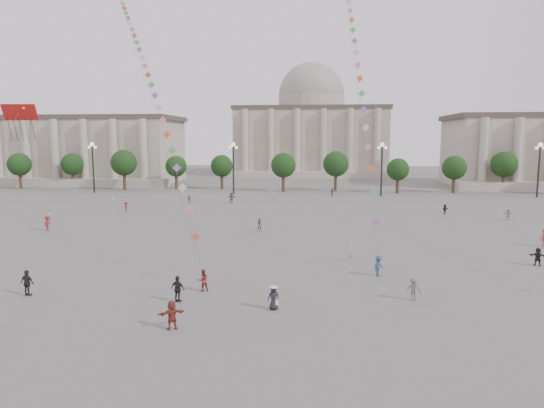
{
  "coord_description": "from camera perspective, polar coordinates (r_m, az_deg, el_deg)",
  "views": [
    {
      "loc": [
        2.23,
        -28.38,
        11.37
      ],
      "look_at": [
        -1.57,
        12.0,
        5.9
      ],
      "focal_mm": 32.0,
      "sensor_mm": 36.0,
      "label": 1
    }
  ],
  "objects": [
    {
      "name": "kite_train_west",
      "position": [
        64.24,
        -15.01,
        15.79
      ],
      "size": [
        25.26,
        46.76,
        64.77
      ],
      "color": "#3F3F3F",
      "rests_on": "ground"
    },
    {
      "name": "tree_row",
      "position": [
        106.57,
        4.18,
        4.45
      ],
      "size": [
        137.12,
        5.12,
        8.0
      ],
      "color": "#3B281D",
      "rests_on": "ground"
    },
    {
      "name": "kite_train_mid",
      "position": [
        69.16,
        9.1,
        21.35
      ],
      "size": [
        3.06,
        50.94,
        70.91
      ],
      "color": "#3F3F3F",
      "rests_on": "ground"
    },
    {
      "name": "kite_flyer_1",
      "position": [
        41.59,
        12.42,
        -7.13
      ],
      "size": [
        1.22,
        1.26,
        1.73
      ],
      "primitive_type": "imported",
      "rotation": [
        0.0,
        0.0,
        0.84
      ],
      "color": "navy",
      "rests_on": "ground"
    },
    {
      "name": "person_crowd_18",
      "position": [
        59.87,
        -1.46,
        -2.47
      ],
      "size": [
        0.86,
        0.7,
        1.64
      ],
      "primitive_type": "imported",
      "rotation": [
        0.0,
        0.0,
        6.18
      ],
      "color": "slate",
      "rests_on": "ground"
    },
    {
      "name": "hat_person",
      "position": [
        32.96,
        0.19,
        -10.9
      ],
      "size": [
        0.93,
        0.76,
        1.69
      ],
      "color": "black",
      "rests_on": "ground"
    },
    {
      "name": "person_crowd_3",
      "position": [
        49.97,
        28.81,
        -5.45
      ],
      "size": [
        1.61,
        1.1,
        1.67
      ],
      "primitive_type": "imported",
      "rotation": [
        0.0,
        0.0,
        2.7
      ],
      "color": "black",
      "rests_on": "ground"
    },
    {
      "name": "person_crowd_16",
      "position": [
        86.44,
        -9.72,
        0.54
      ],
      "size": [
        0.96,
        0.52,
        1.56
      ],
      "primitive_type": "imported",
      "rotation": [
        0.0,
        0.0,
        6.13
      ],
      "color": "slate",
      "rests_on": "ground"
    },
    {
      "name": "tourist_1",
      "position": [
        35.03,
        -11.02,
        -9.79
      ],
      "size": [
        1.18,
        0.8,
        1.87
      ],
      "primitive_type": "imported",
      "rotation": [
        0.0,
        0.0,
        2.8
      ],
      "color": "black",
      "rests_on": "ground"
    },
    {
      "name": "person_crowd_13",
      "position": [
        46.19,
        9.3,
        -5.67
      ],
      "size": [
        0.59,
        0.68,
        1.56
      ],
      "primitive_type": "imported",
      "rotation": [
        0.0,
        0.0,
        2.05
      ],
      "color": "#B3B3AF",
      "rests_on": "ground"
    },
    {
      "name": "person_crowd_6",
      "position": [
        36.12,
        16.32,
        -9.59
      ],
      "size": [
        1.13,
        0.72,
        1.66
      ],
      "primitive_type": "imported",
      "rotation": [
        0.0,
        0.0,
        6.18
      ],
      "color": "#5C5C61",
      "rests_on": "ground"
    },
    {
      "name": "person_crowd_10",
      "position": [
        88.12,
        -18.23,
        0.43
      ],
      "size": [
        0.58,
        0.71,
        1.67
      ],
      "primitive_type": "imported",
      "rotation": [
        0.0,
        0.0,
        1.91
      ],
      "color": "#B9B9B5",
      "rests_on": "ground"
    },
    {
      "name": "person_crowd_2",
      "position": [
        66.48,
        -24.89,
        -2.04
      ],
      "size": [
        0.83,
        1.31,
        1.93
      ],
      "primitive_type": "imported",
      "rotation": [
        0.0,
        0.0,
        1.48
      ],
      "color": "maroon",
      "rests_on": "ground"
    },
    {
      "name": "person_crowd_4",
      "position": [
        88.66,
        0.09,
        0.86
      ],
      "size": [
        1.16,
        1.6,
        1.67
      ],
      "primitive_type": "imported",
      "rotation": [
        0.0,
        0.0,
        4.23
      ],
      "color": "silver",
      "rests_on": "ground"
    },
    {
      "name": "hall_west",
      "position": [
        144.65,
        -27.04,
        5.68
      ],
      "size": [
        84.0,
        26.22,
        17.2
      ],
      "color": "gray",
      "rests_on": "ground"
    },
    {
      "name": "tourist_2",
      "position": [
        30.38,
        -11.71,
        -12.66
      ],
      "size": [
        1.69,
        1.28,
        1.78
      ],
      "primitive_type": "imported",
      "rotation": [
        0.0,
        0.0,
        3.67
      ],
      "color": "maroon",
      "rests_on": "ground"
    },
    {
      "name": "person_crowd_17",
      "position": [
        78.92,
        -16.78,
        -0.33
      ],
      "size": [
        1.14,
        1.2,
        1.64
      ],
      "primitive_type": "imported",
      "rotation": [
        0.0,
        0.0,
        2.26
      ],
      "color": "maroon",
      "rests_on": "ground"
    },
    {
      "name": "hall_central",
      "position": [
        157.64,
        4.61,
        8.7
      ],
      "size": [
        48.3,
        34.3,
        35.5
      ],
      "color": "gray",
      "rests_on": "ground"
    },
    {
      "name": "lamp_post_far_west",
      "position": [
        109.21,
        -20.34,
        5.1
      ],
      "size": [
        2.0,
        0.9,
        10.65
      ],
      "color": "#262628",
      "rests_on": "ground"
    },
    {
      "name": "kite_flyer_0",
      "position": [
        37.16,
        -8.12,
        -8.86
      ],
      "size": [
        1.02,
        0.96,
        1.68
      ],
      "primitive_type": "imported",
      "rotation": [
        0.0,
        0.0,
        3.66
      ],
      "color": "maroon",
      "rests_on": "ground"
    },
    {
      "name": "person_crowd_9",
      "position": [
        78.08,
        19.68,
        -0.58
      ],
      "size": [
        1.37,
        1.26,
        1.52
      ],
      "primitive_type": "imported",
      "rotation": [
        0.0,
        0.0,
        0.7
      ],
      "color": "black",
      "rests_on": "ground"
    },
    {
      "name": "person_crowd_0",
      "position": [
        97.0,
        7.08,
        1.41
      ],
      "size": [
        0.99,
        1.04,
        1.73
      ],
      "primitive_type": "imported",
      "rotation": [
        0.0,
        0.0,
        0.84
      ],
      "color": "#345076",
      "rests_on": "ground"
    },
    {
      "name": "dragon_kite",
      "position": [
        35.73,
        -27.59,
        8.32
      ],
      "size": [
        2.24,
        6.28,
        16.56
      ],
      "color": "#B11712",
      "rests_on": "ground"
    },
    {
      "name": "lamp_post_far_east",
      "position": [
        107.35,
        28.95,
        4.58
      ],
      "size": [
        2.0,
        0.9,
        10.65
      ],
      "color": "#262628",
      "rests_on": "ground"
    },
    {
      "name": "tourist_4",
      "position": [
        39.9,
        -26.84,
        -8.28
      ],
      "size": [
        1.21,
        0.73,
        1.93
      ],
      "primitive_type": "imported",
      "rotation": [
        0.0,
        0.0,
        2.9
      ],
      "color": "#222228",
      "rests_on": "ground"
    },
    {
      "name": "person_crowd_1",
      "position": [
        75.59,
        -24.59,
        -1.08
      ],
      "size": [
        0.84,
        0.92,
        1.54
      ],
      "primitive_type": "imported",
      "rotation": [
        0.0,
        0.0,
        2.0
      ],
      "color": "silver",
      "rests_on": "ground"
    },
    {
      "name": "person_crowd_12",
      "position": [
        86.8,
        -4.79,
        0.76
      ],
      "size": [
        1.8,
        1.4,
        1.9
      ],
      "primitive_type": "imported",
      "rotation": [
        0.0,
        0.0,
        2.59
      ],
      "color": "slate",
      "rests_on": "ground"
    },
    {
      "name": "lamp_post_mid_east",
      "position": [
        99.29,
        12.81,
        5.17
      ],
      "size": [
        2.0,
        0.9,
        10.65
      ],
      "color": "#262628",
      "rests_on": "ground"
    },
    {
      "name": "lamp_post_mid_west",
      "position": [
        99.96,
        -4.58,
        5.35
      ],
      "size": [
        2.0,
        0.9,
        10.65
      ],
      "color": "#262628",
      "rests_on": "ground"
    },
    {
      "name": "ground",
      "position": [
        30.65,
        0.84,
        -14.08
      ],
      "size": [
        360.0,
        360.0,
        0.0
      ],
      "primitive_type": "plane",
      "color": "#5B5956",
      "rests_on": "ground"
    },
    {
      "name": "person_crowd_7",
      "position": [
        75.81,
        26.05,
        -1.07
      ],
      "size": [
        1.58,
        1.38,
        1.72
      ],
      "primitive_type": "imported",
      "rotation": [
        0.0,
        0.0,
        2.48
      ],
      "color": "#B9B8B5",
      "rests_on": "ground"
    }
  ]
}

